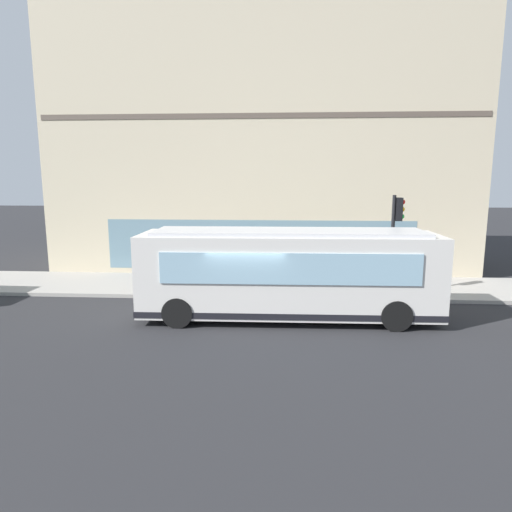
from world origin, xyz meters
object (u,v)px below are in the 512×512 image
object	(u,v)px
pedestrian_walking_along_curb	(279,262)
pedestrian_by_light_pole	(206,266)
newspaper_vending_box	(307,269)
traffic_light_near_corner	(396,226)
fire_hydrant	(356,278)
city_bus_nearside	(288,274)

from	to	relation	value
pedestrian_walking_along_curb	pedestrian_by_light_pole	bearing A→B (deg)	121.94
pedestrian_walking_along_curb	newspaper_vending_box	size ratio (longest dim) A/B	1.75
traffic_light_near_corner	pedestrian_by_light_pole	world-z (taller)	traffic_light_near_corner
traffic_light_near_corner	pedestrian_walking_along_curb	size ratio (longest dim) A/B	2.54
fire_hydrant	pedestrian_by_light_pole	xyz separation A→B (m)	(-1.11, 6.34, 0.68)
city_bus_nearside	pedestrian_walking_along_curb	distance (m)	5.02
traffic_light_near_corner	newspaper_vending_box	distance (m)	4.94
traffic_light_near_corner	pedestrian_by_light_pole	xyz separation A→B (m)	(0.36, 7.58, -1.74)
traffic_light_near_corner	pedestrian_walking_along_curb	world-z (taller)	traffic_light_near_corner
city_bus_nearside	pedestrian_by_light_pole	bearing A→B (deg)	47.15
pedestrian_walking_along_curb	newspaper_vending_box	bearing A→B (deg)	-63.80
city_bus_nearside	fire_hydrant	bearing A→B (deg)	-35.06
traffic_light_near_corner	pedestrian_walking_along_curb	bearing A→B (deg)	64.19
traffic_light_near_corner	fire_hydrant	distance (m)	3.10
city_bus_nearside	pedestrian_walking_along_curb	size ratio (longest dim) A/B	6.41
fire_hydrant	city_bus_nearside	bearing A→B (deg)	144.94
fire_hydrant	traffic_light_near_corner	bearing A→B (deg)	-139.92
pedestrian_by_light_pole	newspaper_vending_box	bearing A→B (deg)	-59.74
traffic_light_near_corner	fire_hydrant	bearing A→B (deg)	40.08
fire_hydrant	newspaper_vending_box	world-z (taller)	newspaper_vending_box
city_bus_nearside	traffic_light_near_corner	size ratio (longest dim) A/B	2.52
pedestrian_walking_along_curb	pedestrian_by_light_pole	xyz separation A→B (m)	(-1.86, 2.99, 0.14)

